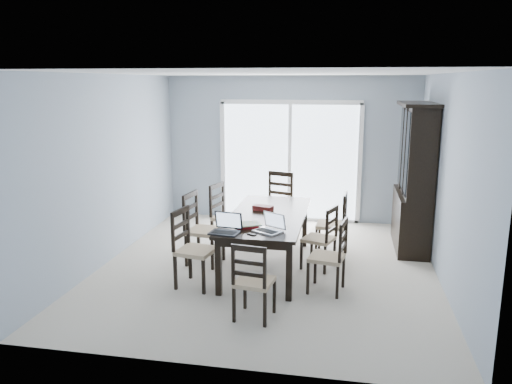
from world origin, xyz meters
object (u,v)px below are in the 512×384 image
laptop_dark (224,229)px  cell_phone (252,234)px  chair_right_far (337,217)px  chair_end_near (252,274)px  chair_left_mid (198,220)px  chair_left_far (223,208)px  laptop_silver (268,228)px  dining_table (267,220)px  chair_left_near (189,239)px  china_hutch (414,179)px  chair_right_mid (325,231)px  game_box (263,208)px  chair_end_far (278,197)px  chair_right_near (334,248)px

laptop_dark → cell_phone: size_ratio=3.46×
chair_right_far → chair_end_near: bearing=164.3°
chair_left_mid → chair_left_far: 0.82m
chair_end_near → laptop_silver: bearing=95.6°
laptop_dark → cell_phone: (0.32, 0.01, -0.05)m
chair_right_far → chair_end_near: (-0.82, -2.31, -0.03)m
chair_right_far → dining_table: bearing=132.3°
chair_left_near → chair_end_near: chair_left_near is taller
chair_left_far → cell_phone: 1.92m
laptop_dark → cell_phone: bearing=9.4°
china_hutch → chair_right_far: (-1.11, -0.52, -0.51)m
chair_right_mid → game_box: chair_right_mid is taller
chair_right_far → chair_end_far: chair_end_far is taller
chair_left_near → chair_end_far: 2.49m
chair_left_mid → cell_phone: chair_left_mid is taller
dining_table → chair_end_near: (0.10, -1.58, -0.14)m
chair_left_mid → chair_right_mid: chair_left_mid is taller
dining_table → laptop_dark: 1.01m
chair_left_far → chair_right_far: 1.74m
chair_right_mid → chair_left_mid: bearing=111.7°
chair_right_mid → laptop_silver: bearing=163.2°
chair_left_near → cell_phone: 0.85m
chair_right_far → game_box: chair_right_far is taller
game_box → china_hutch: bearing=26.2°
laptop_dark → chair_left_near: bearing=169.1°
dining_table → china_hutch: (2.02, 1.25, 0.40)m
dining_table → chair_left_far: size_ratio=1.96×
chair_right_far → cell_phone: chair_right_far is taller
china_hutch → laptop_dark: (-2.38, -2.18, -0.26)m
dining_table → chair_right_mid: bearing=6.1°
china_hutch → chair_end_near: china_hutch is taller
game_box → chair_end_near: bearing=-83.9°
chair_end_far → laptop_dark: (-0.27, -2.53, 0.18)m
game_box → cell_phone: bearing=-86.8°
china_hutch → chair_left_near: (-2.88, -2.02, -0.48)m
chair_left_mid → chair_right_near: (1.89, -0.67, -0.06)m
chair_right_far → chair_end_far: bearing=52.8°
china_hutch → laptop_silver: china_hutch is taller
chair_left_near → chair_right_far: bearing=140.3°
chair_end_far → cell_phone: 2.52m
china_hutch → chair_left_far: bearing=-171.4°
chair_right_far → game_box: bearing=121.0°
chair_right_near → game_box: size_ratio=3.88×
laptop_silver → chair_right_mid: bearing=84.4°
chair_end_far → laptop_dark: chair_end_far is taller
chair_right_far → chair_left_mid: bearing=114.4°
chair_right_mid → game_box: bearing=101.3°
chair_right_mid → laptop_dark: 1.54m
dining_table → laptop_silver: laptop_silver is taller
chair_right_mid → chair_right_far: (0.15, 0.64, 0.03)m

